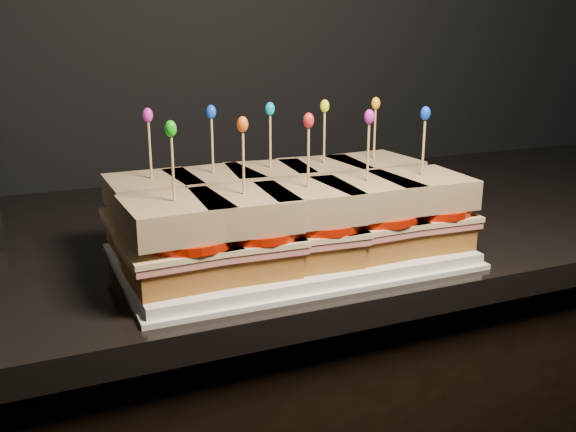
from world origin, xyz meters
name	(u,v)px	position (x,y,z in m)	size (l,w,h in m)	color
granite_slab	(157,244)	(0.10, 1.69, 0.89)	(2.19, 0.64, 0.03)	black
platter	(288,252)	(0.23, 1.52, 0.92)	(0.40, 0.25, 0.02)	white
platter_rim	(288,256)	(0.23, 1.52, 0.91)	(0.41, 0.26, 0.01)	white
sandwich_0_bread_bot	(155,236)	(0.08, 1.58, 0.94)	(0.10, 0.10, 0.03)	brown
sandwich_0_ham	(154,222)	(0.08, 1.58, 0.96)	(0.11, 0.11, 0.01)	#CC6665
sandwich_0_cheese	(154,216)	(0.08, 1.58, 0.97)	(0.11, 0.11, 0.01)	beige
sandwich_0_tomato	(165,210)	(0.09, 1.58, 0.97)	(0.10, 0.10, 0.01)	#B01403
sandwich_0_bread_top	(153,193)	(0.08, 1.58, 0.99)	(0.10, 0.10, 0.03)	#563312
sandwich_0_pick	(150,153)	(0.08, 1.58, 1.04)	(0.00, 0.00, 0.09)	tan
sandwich_0_frill	(148,115)	(0.08, 1.58, 1.09)	(0.01, 0.01, 0.02)	#C52298
sandwich_1_bread_bot	(215,229)	(0.15, 1.58, 0.94)	(0.10, 0.10, 0.03)	brown
sandwich_1_ham	(215,215)	(0.15, 1.58, 0.96)	(0.11, 0.11, 0.01)	#CC6665
sandwich_1_cheese	(214,210)	(0.15, 1.58, 0.97)	(0.11, 0.11, 0.01)	beige
sandwich_1_tomato	(225,204)	(0.17, 1.58, 0.97)	(0.10, 0.10, 0.01)	#B01403
sandwich_1_bread_top	(214,187)	(0.15, 1.58, 0.99)	(0.10, 0.10, 0.03)	#563312
sandwich_1_pick	(212,149)	(0.15, 1.58, 1.04)	(0.00, 0.00, 0.09)	tan
sandwich_1_frill	(211,112)	(0.15, 1.58, 1.09)	(0.01, 0.01, 0.02)	blue
sandwich_2_bread_bot	(271,222)	(0.23, 1.58, 0.94)	(0.10, 0.10, 0.03)	brown
sandwich_2_ham	(271,208)	(0.23, 1.58, 0.96)	(0.11, 0.11, 0.01)	#CC6665
sandwich_2_cheese	(271,203)	(0.23, 1.58, 0.97)	(0.11, 0.11, 0.01)	beige
sandwich_2_tomato	(281,198)	(0.24, 1.58, 0.97)	(0.10, 0.10, 0.01)	#B01403
sandwich_2_bread_top	(271,181)	(0.23, 1.58, 0.99)	(0.10, 0.10, 0.03)	#563312
sandwich_2_pick	(270,145)	(0.23, 1.58, 1.04)	(0.00, 0.00, 0.09)	tan
sandwich_2_frill	(270,109)	(0.23, 1.58, 1.09)	(0.01, 0.01, 0.02)	#049CC9
sandwich_3_bread_bot	(323,215)	(0.31, 1.58, 0.94)	(0.10, 0.10, 0.03)	brown
sandwich_3_ham	(323,202)	(0.31, 1.58, 0.96)	(0.11, 0.11, 0.01)	#CC6665
sandwich_3_cheese	(323,197)	(0.31, 1.58, 0.97)	(0.11, 0.11, 0.01)	beige
sandwich_3_tomato	(333,192)	(0.32, 1.58, 0.97)	(0.10, 0.10, 0.01)	#B01403
sandwich_3_bread_top	(324,176)	(0.31, 1.58, 0.99)	(0.10, 0.10, 0.03)	#563312
sandwich_3_pick	(324,141)	(0.31, 1.58, 1.04)	(0.00, 0.00, 0.09)	tan
sandwich_3_frill	(325,106)	(0.31, 1.58, 1.09)	(0.01, 0.01, 0.02)	#F0FD12
sandwich_4_bread_bot	(372,209)	(0.38, 1.58, 0.94)	(0.10, 0.10, 0.03)	brown
sandwich_4_ham	(372,197)	(0.38, 1.58, 0.96)	(0.11, 0.11, 0.01)	#CC6665
sandwich_4_cheese	(372,192)	(0.38, 1.58, 0.97)	(0.11, 0.11, 0.01)	beige
sandwich_4_tomato	(382,187)	(0.39, 1.58, 0.97)	(0.10, 0.10, 0.01)	#B01403
sandwich_4_bread_top	(373,171)	(0.38, 1.58, 0.99)	(0.10, 0.10, 0.03)	#563312
sandwich_4_pick	(374,137)	(0.38, 1.58, 1.04)	(0.00, 0.00, 0.09)	tan
sandwich_4_frill	(376,103)	(0.38, 1.58, 1.09)	(0.01, 0.01, 0.02)	#F9AA19
sandwich_5_bread_bot	(178,266)	(0.08, 1.47, 0.94)	(0.10, 0.10, 0.03)	brown
sandwich_5_ham	(177,250)	(0.08, 1.47, 0.96)	(0.11, 0.11, 0.01)	#CC6665
sandwich_5_cheese	(177,244)	(0.08, 1.47, 0.97)	(0.11, 0.11, 0.01)	beige
sandwich_5_tomato	(189,238)	(0.09, 1.46, 0.97)	(0.10, 0.10, 0.01)	#B01403
sandwich_5_bread_top	(175,217)	(0.08, 1.47, 0.99)	(0.10, 0.10, 0.03)	#563312
sandwich_5_pick	(173,173)	(0.08, 1.47, 1.04)	(0.00, 0.00, 0.09)	tan
sandwich_5_frill	(171,129)	(0.08, 1.47, 1.09)	(0.01, 0.01, 0.02)	#14AD12
sandwich_6_bread_bot	(245,257)	(0.15, 1.47, 0.94)	(0.10, 0.10, 0.03)	brown
sandwich_6_ham	(245,241)	(0.15, 1.47, 0.96)	(0.11, 0.11, 0.01)	#CC6665
sandwich_6_cheese	(245,235)	(0.15, 1.47, 0.97)	(0.11, 0.11, 0.01)	beige
sandwich_6_tomato	(257,229)	(0.17, 1.46, 0.97)	(0.10, 0.10, 0.01)	#B01403
sandwich_6_bread_top	(244,210)	(0.15, 1.47, 0.99)	(0.10, 0.10, 0.03)	#563312
sandwich_6_pick	(243,167)	(0.15, 1.47, 1.04)	(0.00, 0.00, 0.09)	tan
sandwich_6_frill	(243,124)	(0.15, 1.47, 1.09)	(0.01, 0.01, 0.02)	orange
sandwich_7_bread_bot	(307,248)	(0.23, 1.47, 0.94)	(0.10, 0.10, 0.03)	brown
sandwich_7_ham	(308,233)	(0.23, 1.47, 0.96)	(0.11, 0.11, 0.01)	#CC6665
sandwich_7_cheese	(308,227)	(0.23, 1.47, 0.97)	(0.11, 0.11, 0.01)	beige
sandwich_7_tomato	(319,221)	(0.24, 1.46, 0.97)	(0.10, 0.10, 0.01)	#B01403
sandwich_7_bread_top	(308,202)	(0.23, 1.47, 0.99)	(0.10, 0.10, 0.03)	#563312
sandwich_7_pick	(308,161)	(0.23, 1.47, 1.04)	(0.00, 0.00, 0.09)	tan
sandwich_7_frill	(309,120)	(0.23, 1.47, 1.09)	(0.01, 0.01, 0.02)	red
sandwich_8_bread_bot	(365,240)	(0.31, 1.47, 0.94)	(0.10, 0.10, 0.03)	brown
sandwich_8_ham	(365,225)	(0.31, 1.47, 0.96)	(0.11, 0.11, 0.01)	#CC6665
sandwich_8_cheese	(366,220)	(0.31, 1.47, 0.97)	(0.11, 0.11, 0.01)	beige
sandwich_8_tomato	(377,214)	(0.32, 1.46, 0.97)	(0.10, 0.10, 0.01)	#B01403
sandwich_8_bread_top	(367,196)	(0.31, 1.47, 0.99)	(0.10, 0.10, 0.03)	#563312
sandwich_8_pick	(368,156)	(0.31, 1.47, 1.04)	(0.00, 0.00, 0.09)	tan
sandwich_8_frill	(369,117)	(0.31, 1.47, 1.09)	(0.01, 0.01, 0.02)	#C81CB0
sandwich_9_bread_bot	(418,232)	(0.38, 1.47, 0.94)	(0.10, 0.10, 0.03)	brown
sandwich_9_ham	(419,218)	(0.38, 1.47, 0.96)	(0.11, 0.11, 0.01)	#CC6665
sandwich_9_cheese	(420,213)	(0.38, 1.47, 0.97)	(0.11, 0.11, 0.01)	beige
sandwich_9_tomato	(431,207)	(0.39, 1.46, 0.97)	(0.10, 0.10, 0.01)	#B01403
sandwich_9_bread_top	(421,190)	(0.38, 1.47, 0.99)	(0.10, 0.10, 0.03)	#563312
sandwich_9_pick	(423,151)	(0.38, 1.47, 1.04)	(0.00, 0.00, 0.09)	tan
sandwich_9_frill	(425,113)	(0.38, 1.47, 1.09)	(0.01, 0.01, 0.02)	blue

